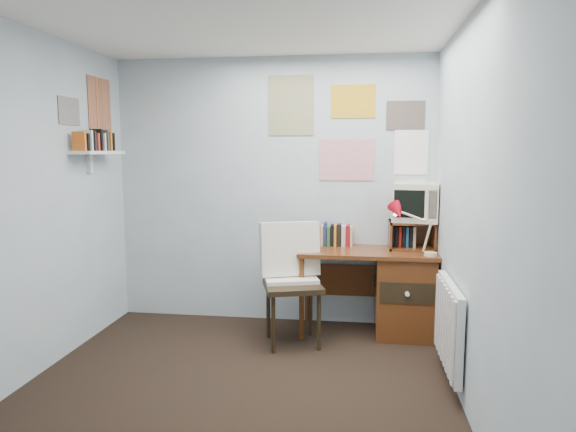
# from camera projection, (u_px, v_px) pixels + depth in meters

# --- Properties ---
(ground) EXTENTS (3.50, 3.50, 0.00)m
(ground) POSITION_uv_depth(u_px,v_px,m) (228.00, 406.00, 3.31)
(ground) COLOR black
(ground) RESTS_ON ground
(back_wall) EXTENTS (3.00, 0.02, 2.50)m
(back_wall) POSITION_uv_depth(u_px,v_px,m) (272.00, 191.00, 4.87)
(back_wall) COLOR silver
(back_wall) RESTS_ON ground
(left_wall) EXTENTS (0.02, 3.50, 2.50)m
(left_wall) POSITION_uv_depth(u_px,v_px,m) (2.00, 210.00, 3.35)
(left_wall) COLOR silver
(left_wall) RESTS_ON ground
(right_wall) EXTENTS (0.02, 3.50, 2.50)m
(right_wall) POSITION_uv_depth(u_px,v_px,m) (479.00, 218.00, 2.95)
(right_wall) COLOR silver
(right_wall) RESTS_ON ground
(ceiling) EXTENTS (3.00, 3.50, 0.02)m
(ceiling) POSITION_uv_depth(u_px,v_px,m) (222.00, 2.00, 2.99)
(ceiling) COLOR white
(ceiling) RESTS_ON back_wall
(desk) EXTENTS (1.20, 0.55, 0.76)m
(desk) POSITION_uv_depth(u_px,v_px,m) (398.00, 290.00, 4.55)
(desk) COLOR brown
(desk) RESTS_ON ground
(desk_chair) EXTENTS (0.63, 0.61, 1.00)m
(desk_chair) POSITION_uv_depth(u_px,v_px,m) (293.00, 286.00, 4.32)
(desk_chair) COLOR black
(desk_chair) RESTS_ON ground
(desk_lamp) EXTENTS (0.29, 0.26, 0.39)m
(desk_lamp) POSITION_uv_depth(u_px,v_px,m) (431.00, 233.00, 4.28)
(desk_lamp) COLOR red
(desk_lamp) RESTS_ON desk
(tv_riser) EXTENTS (0.40, 0.30, 0.25)m
(tv_riser) POSITION_uv_depth(u_px,v_px,m) (412.00, 235.00, 4.59)
(tv_riser) COLOR brown
(tv_riser) RESTS_ON desk
(crt_tv) EXTENTS (0.45, 0.43, 0.37)m
(crt_tv) POSITION_uv_depth(u_px,v_px,m) (416.00, 200.00, 4.56)
(crt_tv) COLOR beige
(crt_tv) RESTS_ON tv_riser
(book_row) EXTENTS (0.60, 0.14, 0.22)m
(book_row) POSITION_uv_depth(u_px,v_px,m) (341.00, 234.00, 4.74)
(book_row) COLOR brown
(book_row) RESTS_ON desk
(radiator) EXTENTS (0.09, 0.80, 0.60)m
(radiator) POSITION_uv_depth(u_px,v_px,m) (449.00, 325.00, 3.60)
(radiator) COLOR white
(radiator) RESTS_ON right_wall
(wall_shelf) EXTENTS (0.20, 0.62, 0.24)m
(wall_shelf) POSITION_uv_depth(u_px,v_px,m) (98.00, 152.00, 4.37)
(wall_shelf) COLOR white
(wall_shelf) RESTS_ON left_wall
(posters_back) EXTENTS (1.20, 0.01, 0.90)m
(posters_back) POSITION_uv_depth(u_px,v_px,m) (347.00, 127.00, 4.69)
(posters_back) COLOR white
(posters_back) RESTS_ON back_wall
(posters_left) EXTENTS (0.01, 0.70, 0.60)m
(posters_left) POSITION_uv_depth(u_px,v_px,m) (85.00, 107.00, 4.34)
(posters_left) COLOR white
(posters_left) RESTS_ON left_wall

